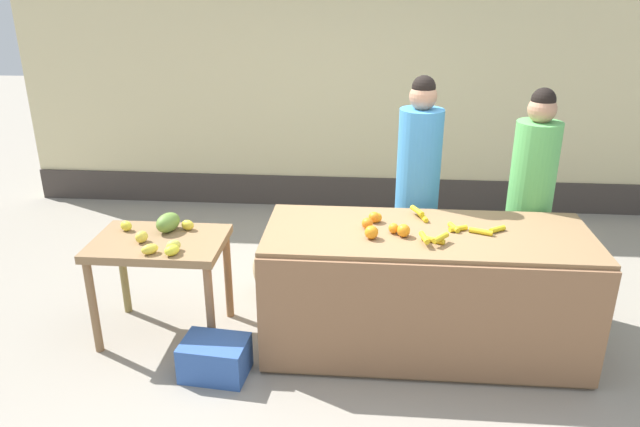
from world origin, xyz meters
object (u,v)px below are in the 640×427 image
object	(u,v)px
produce_crate	(215,358)
vendor_woman_blue_shirt	(417,193)
vendor_woman_green_shirt	(529,203)
produce_sack	(274,269)

from	to	relation	value
produce_crate	vendor_woman_blue_shirt	bearing A→B (deg)	39.90
vendor_woman_green_shirt	vendor_woman_blue_shirt	bearing A→B (deg)	177.27
vendor_woman_blue_shirt	vendor_woman_green_shirt	distance (m)	0.87
vendor_woman_green_shirt	produce_sack	world-z (taller)	vendor_woman_green_shirt
vendor_woman_green_shirt	produce_crate	distance (m)	2.64
vendor_woman_blue_shirt	produce_sack	bearing A→B (deg)	-178.50
vendor_woman_blue_shirt	produce_sack	xyz separation A→B (m)	(-1.16, -0.03, -0.71)
vendor_woman_blue_shirt	vendor_woman_green_shirt	world-z (taller)	vendor_woman_blue_shirt
produce_crate	produce_sack	xyz separation A→B (m)	(0.23, 1.14, 0.11)
vendor_woman_green_shirt	produce_crate	size ratio (longest dim) A/B	4.09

